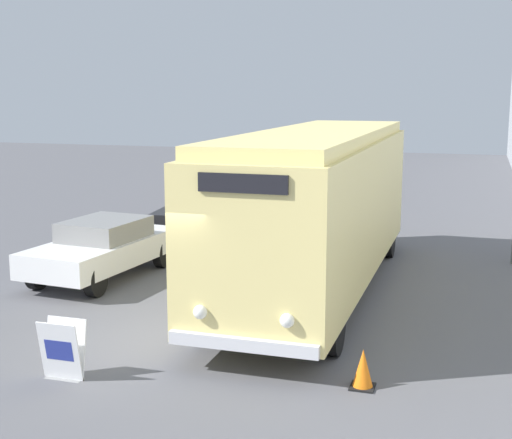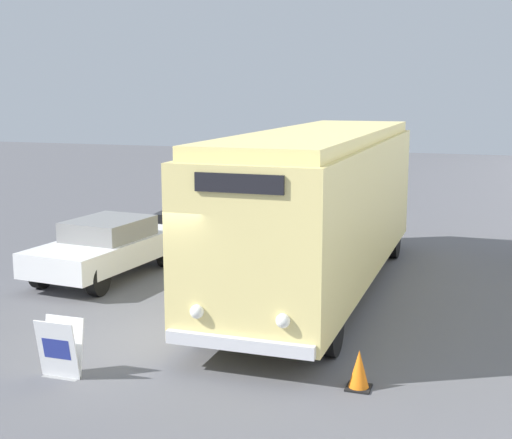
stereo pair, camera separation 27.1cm
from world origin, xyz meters
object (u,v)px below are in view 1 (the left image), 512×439
Objects in this scene: sign_board at (63,351)px; parked_car_near at (103,247)px; parked_car_mid at (201,210)px; traffic_cone at (363,369)px; parked_car_far at (270,181)px; vintage_bus at (318,203)px.

sign_board is 5.99m from parked_car_near.
parked_car_mid is at bearing 101.16° from sign_board.
parked_car_mid is at bearing 123.09° from traffic_cone.
vintage_bus is at bearing -67.46° from parked_car_far.
parked_car_far is (-2.14, 18.42, 0.28)m from sign_board.
parked_car_far is (0.05, 7.32, 0.02)m from parked_car_mid.
parked_car_near is at bearing 146.54° from traffic_cone.
sign_board is 0.21× the size of parked_car_near.
parked_car_mid is 0.97× the size of parked_car_far.
parked_car_far is (-4.75, 12.55, -1.21)m from vintage_bus.
sign_board is 1.56× the size of traffic_cone.
vintage_bus is 5.42m from traffic_cone.
traffic_cone is (4.38, 1.02, -0.16)m from sign_board.
parked_car_far is at bearing 110.75° from vintage_bus.
parked_car_near is at bearing -97.74° from parked_car_mid.
parked_car_far is at bearing 83.86° from parked_car_mid.
traffic_cone is at bearing -27.99° from parked_car_near.
sign_board is at bearing -81.57° from parked_car_far.
vintage_bus is 6.59m from sign_board.
vintage_bus reaches higher than traffic_cone.
parked_car_mid is at bearing 132.54° from vintage_bus.
sign_board is 0.21× the size of parked_car_mid.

